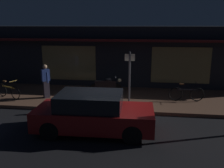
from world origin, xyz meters
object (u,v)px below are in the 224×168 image
object	(u,v)px
motorcycle	(106,85)
bicycle_parked	(186,94)
person_photographer	(46,80)
bicycle_extra	(9,91)
parked_car_far	(93,113)
sign_post	(129,75)

from	to	relation	value
motorcycle	bicycle_parked	size ratio (longest dim) A/B	1.03
motorcycle	person_photographer	size ratio (longest dim) A/B	1.02
motorcycle	bicycle_extra	world-z (taller)	motorcycle
bicycle_extra	parked_car_far	size ratio (longest dim) A/B	0.37
parked_car_far	person_photographer	bearing A→B (deg)	132.96
motorcycle	person_photographer	world-z (taller)	person_photographer
person_photographer	sign_post	size ratio (longest dim) A/B	0.70
person_photographer	parked_car_far	size ratio (longest dim) A/B	0.40
motorcycle	bicycle_parked	xyz separation A→B (m)	(3.94, -0.52, -0.14)
motorcycle	sign_post	size ratio (longest dim) A/B	0.71
bicycle_parked	bicycle_extra	bearing A→B (deg)	-175.83
motorcycle	parked_car_far	size ratio (longest dim) A/B	0.41
motorcycle	sign_post	xyz separation A→B (m)	(1.27, -1.39, 0.86)
motorcycle	parked_car_far	world-z (taller)	parked_car_far
sign_post	parked_car_far	size ratio (longest dim) A/B	0.58
bicycle_extra	sign_post	bearing A→B (deg)	-2.20
bicycle_parked	parked_car_far	xyz separation A→B (m)	(-3.76, -3.63, 0.20)
motorcycle	person_photographer	xyz separation A→B (m)	(-2.88, -0.88, 0.38)
bicycle_parked	sign_post	distance (m)	2.98
motorcycle	bicycle_extra	bearing A→B (deg)	-166.27
parked_car_far	motorcycle	bearing A→B (deg)	92.49
bicycle_extra	parked_car_far	distance (m)	5.76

